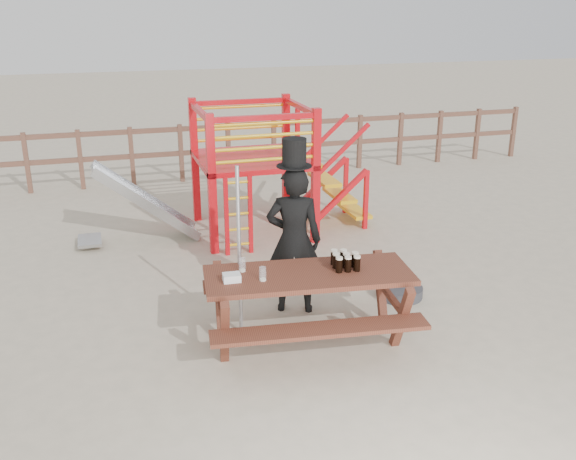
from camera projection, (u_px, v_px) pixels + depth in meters
The scene contains 10 objects.
ground at pixel (312, 334), 7.32m from camera, with size 60.00×60.00×0.00m, color #C1B196.
back_fence at pixel (205, 145), 13.39m from camera, with size 15.09×0.09×1.20m.
playground_fort at pixel (248, 168), 10.22m from camera, with size 4.71×1.84×2.10m.
picnic_table at pixel (308, 300), 6.93m from camera, with size 2.37×1.77×0.86m.
man_with_hat at pixel (294, 236), 7.59m from camera, with size 0.76×0.62×2.13m.
metal_pole at pixel (239, 253), 7.02m from camera, with size 0.04×0.04×1.96m, color #B2B2B7.
parasol_base at pixel (400, 291), 8.23m from camera, with size 0.59×0.59×0.25m.
paper_bag at pixel (232, 278), 6.61m from camera, with size 0.18×0.14×0.08m, color white.
stout_pints at pixel (345, 261), 6.92m from camera, with size 0.29×0.32×0.17m.
empty_glasses at pixel (252, 270), 6.73m from camera, with size 0.22×0.37×0.15m.
Camera 1 is at (-2.13, -6.14, 3.59)m, focal length 40.00 mm.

